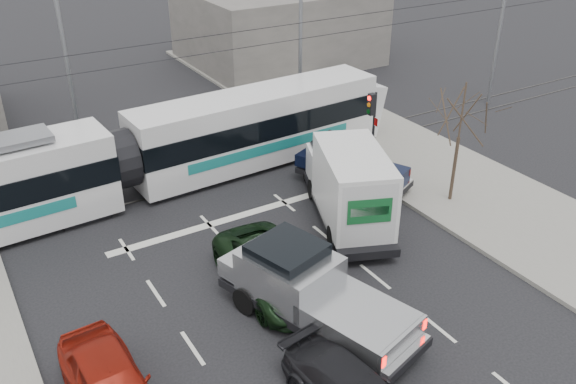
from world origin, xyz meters
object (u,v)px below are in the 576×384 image
navy_pickup (347,165)px  box_truck (349,186)px  bare_tree (462,116)px  street_lamp_far (60,45)px  green_car (273,269)px  traffic_signal (372,115)px  silver_pickup (308,289)px  tram (120,161)px  red_car (110,384)px  street_lamp_near (298,24)px

navy_pickup → box_truck: bearing=-150.1°
bare_tree → street_lamp_far: (-11.79, 13.50, 1.32)m
green_car → bare_tree: bearing=10.7°
traffic_signal → silver_pickup: bearing=-137.9°
tram → navy_pickup: (8.64, -3.73, -0.80)m
street_lamp_far → tram: bearing=-86.9°
green_car → box_truck: bearing=27.8°
box_truck → red_car: 11.45m
green_car → red_car: 6.40m
traffic_signal → box_truck: size_ratio=0.53×
silver_pickup → navy_pickup: (6.27, 6.58, -0.17)m
street_lamp_near → red_car: size_ratio=2.03×
street_lamp_far → box_truck: bearing=-60.4°
street_lamp_far → silver_pickup: street_lamp_far is taller
traffic_signal → navy_pickup: 2.48m
bare_tree → green_car: bearing=-172.4°
bare_tree → red_car: size_ratio=1.13×
bare_tree → navy_pickup: (-2.81, 3.41, -2.78)m
silver_pickup → green_car: bearing=76.8°
box_truck → green_car: size_ratio=1.29×
street_lamp_far → green_car: street_lamp_far is taller
street_lamp_far → silver_pickup: (2.72, -16.67, -3.94)m
box_truck → red_car: box_truck is taller
street_lamp_near → traffic_signal: bearing=-96.4°
street_lamp_near → red_car: street_lamp_near is taller
bare_tree → tram: bare_tree is taller
navy_pickup → green_car: navy_pickup is taller
silver_pickup → box_truck: size_ratio=1.01×
tram → green_car: tram is taller
traffic_signal → tram: 10.83m
traffic_signal → street_lamp_near: 7.91m
street_lamp_near → silver_pickup: street_lamp_near is taller
bare_tree → traffic_signal: (-1.13, 4.00, -1.05)m
street_lamp_near → street_lamp_far: bearing=170.1°
street_lamp_far → red_car: size_ratio=2.03×
green_car → red_car: (-6.01, -2.18, 0.02)m
street_lamp_far → silver_pickup: bearing=-80.7°
street_lamp_far → box_truck: street_lamp_far is taller
bare_tree → box_truck: 5.18m
traffic_signal → tram: size_ratio=0.14×
silver_pickup → box_truck: box_truck is taller
red_car → traffic_signal: bearing=25.0°
traffic_signal → green_car: 9.80m
bare_tree → street_lamp_near: 11.58m
tram → box_truck: tram is taller
bare_tree → red_car: 15.85m
bare_tree → silver_pickup: (-9.07, -3.17, -2.62)m
green_car → red_car: bearing=-157.1°
street_lamp_near → street_lamp_far: 11.67m
traffic_signal → box_truck: 4.81m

